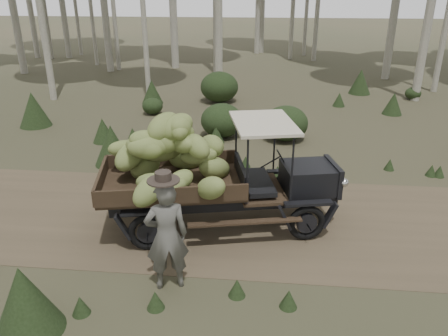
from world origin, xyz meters
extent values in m
plane|color=#473D2B|center=(0.00, 0.00, 0.00)|extent=(120.00, 120.00, 0.00)
cube|color=brown|center=(0.00, 0.00, 0.00)|extent=(70.00, 4.00, 0.01)
cube|color=black|center=(-0.53, 0.14, 0.94)|extent=(1.11, 1.07, 0.52)
cube|color=black|center=(-0.03, 0.25, 0.94)|extent=(0.29, 0.94, 0.58)
cube|color=black|center=(-1.81, -0.15, 1.03)|extent=(0.36, 1.30, 0.52)
cube|color=#38281C|center=(-3.10, -0.43, 0.94)|extent=(2.93, 2.21, 0.08)
cube|color=#38281C|center=(-3.28, 0.40, 1.11)|extent=(2.58, 0.62, 0.30)
cube|color=#38281C|center=(-2.92, -1.25, 1.11)|extent=(2.58, 0.62, 0.30)
cube|color=#38281C|center=(-4.38, -0.71, 1.11)|extent=(0.42, 1.66, 0.30)
cube|color=beige|center=(-1.42, -0.06, 2.08)|extent=(1.40, 1.79, 0.06)
cube|color=black|center=(-2.21, 0.13, 0.58)|extent=(4.24, 1.02, 0.17)
cube|color=black|center=(-2.06, -0.57, 0.58)|extent=(4.24, 1.02, 0.17)
torus|color=black|center=(-0.88, 0.83, 0.36)|extent=(0.72, 0.28, 0.71)
torus|color=black|center=(-0.55, -0.64, 0.36)|extent=(0.72, 0.28, 0.71)
torus|color=black|center=(-3.72, 0.20, 0.36)|extent=(0.72, 0.28, 0.71)
torus|color=black|center=(-3.39, -1.26, 0.36)|extent=(0.72, 0.28, 0.71)
sphere|color=beige|center=(-0.04, 0.68, 0.99)|extent=(0.17, 0.17, 0.17)
sphere|color=beige|center=(0.14, -0.15, 0.99)|extent=(0.17, 0.17, 0.17)
ellipsoid|color=olive|center=(-2.33, -0.11, 1.16)|extent=(0.87, 0.96, 0.69)
ellipsoid|color=olive|center=(-3.89, -0.45, 1.47)|extent=(0.73, 0.90, 0.67)
ellipsoid|color=olive|center=(-3.27, -0.44, 1.78)|extent=(0.78, 0.51, 0.52)
ellipsoid|color=olive|center=(-2.92, -0.42, 2.02)|extent=(0.41, 0.63, 0.37)
ellipsoid|color=olive|center=(-2.96, 0.30, 1.15)|extent=(0.88, 0.78, 0.53)
ellipsoid|color=olive|center=(-2.62, -0.21, 1.44)|extent=(0.78, 0.48, 0.38)
ellipsoid|color=olive|center=(-3.45, -0.64, 1.75)|extent=(0.88, 0.69, 0.44)
ellipsoid|color=olive|center=(-2.94, -0.34, 2.03)|extent=(0.49, 0.78, 0.64)
ellipsoid|color=olive|center=(-3.00, -1.15, 1.21)|extent=(0.78, 0.67, 0.42)
ellipsoid|color=olive|center=(-4.04, -0.06, 1.48)|extent=(0.85, 0.63, 0.41)
ellipsoid|color=olive|center=(-3.47, -0.51, 1.81)|extent=(0.91, 0.85, 0.62)
ellipsoid|color=olive|center=(-3.22, -0.36, 2.04)|extent=(0.84, 0.97, 0.68)
ellipsoid|color=olive|center=(-3.26, -1.04, 1.23)|extent=(0.85, 0.53, 0.43)
ellipsoid|color=olive|center=(-3.33, -0.12, 1.49)|extent=(0.92, 0.67, 0.50)
ellipsoid|color=olive|center=(-2.88, -0.40, 1.76)|extent=(0.75, 0.78, 0.47)
ellipsoid|color=olive|center=(-3.03, -0.36, 2.02)|extent=(0.91, 0.59, 0.57)
ellipsoid|color=olive|center=(-3.70, -0.13, 1.15)|extent=(0.81, 0.87, 0.60)
ellipsoid|color=olive|center=(-2.42, 0.20, 1.51)|extent=(0.73, 0.81, 0.50)
ellipsoid|color=olive|center=(-3.53, -0.65, 1.74)|extent=(0.81, 0.53, 0.50)
ellipsoid|color=olive|center=(-2.98, -0.36, 2.05)|extent=(0.85, 0.86, 0.63)
ellipsoid|color=olive|center=(-2.87, -0.91, 1.21)|extent=(0.75, 0.75, 0.56)
ellipsoid|color=olive|center=(-3.72, -0.08, 1.53)|extent=(0.75, 0.93, 0.62)
ellipsoid|color=olive|center=(-2.60, -0.47, 1.73)|extent=(0.78, 0.75, 0.58)
ellipsoid|color=olive|center=(-3.27, -1.38, 1.26)|extent=(0.82, 0.90, 0.71)
ellipsoid|color=olive|center=(-2.26, -1.16, 1.24)|extent=(0.83, 0.81, 0.66)
imported|color=#54534D|center=(-2.81, -2.22, 0.91)|extent=(0.77, 0.62, 1.81)
cylinder|color=#312822|center=(-2.81, -2.22, 1.84)|extent=(0.61, 0.61, 0.02)
cylinder|color=#312822|center=(-2.81, -2.22, 1.90)|extent=(0.31, 0.31, 0.15)
cone|color=#233319|center=(-2.86, 4.61, 0.28)|extent=(0.50, 0.50, 0.56)
ellipsoid|color=#233319|center=(-5.57, 7.53, 0.30)|extent=(0.74, 0.74, 0.60)
ellipsoid|color=#233319|center=(-3.32, 9.58, 0.62)|extent=(1.53, 1.53, 1.22)
cone|color=#233319|center=(-4.78, 2.58, 0.53)|extent=(0.95, 0.95, 1.06)
cone|color=#233319|center=(-5.39, 2.66, 0.54)|extent=(0.97, 0.97, 1.08)
cone|color=#233319|center=(-5.99, 9.12, 0.47)|extent=(0.85, 0.85, 0.95)
ellipsoid|color=#233319|center=(4.66, 10.80, 0.26)|extent=(0.64, 0.64, 0.51)
cone|color=#233319|center=(-6.28, 4.37, 0.37)|extent=(0.67, 0.67, 0.74)
cone|color=#233319|center=(-9.15, 5.70, 0.58)|extent=(1.04, 1.04, 1.16)
ellipsoid|color=#233319|center=(-3.66, 10.78, 0.22)|extent=(0.54, 0.54, 0.43)
ellipsoid|color=#233319|center=(-0.77, 5.07, 0.54)|extent=(1.33, 1.33, 1.06)
cone|color=#233319|center=(2.65, 11.71, 0.53)|extent=(0.95, 0.95, 1.06)
cone|color=#233319|center=(3.25, 8.43, 0.40)|extent=(0.72, 0.72, 0.80)
cone|color=#233319|center=(-4.51, -3.39, 0.52)|extent=(0.94, 0.94, 1.05)
cone|color=#233319|center=(1.44, 9.40, 0.27)|extent=(0.48, 0.48, 0.54)
ellipsoid|color=#233319|center=(-2.75, 5.21, 0.54)|extent=(1.31, 1.31, 1.05)
cone|color=#233319|center=(-4.08, 2.16, 0.15)|extent=(0.27, 0.27, 0.30)
cone|color=#233319|center=(-1.05, 2.21, 0.15)|extent=(0.27, 0.27, 0.30)
cone|color=#233319|center=(2.97, 2.65, 0.15)|extent=(0.27, 0.27, 0.30)
cone|color=#233319|center=(2.79, 2.68, 0.15)|extent=(0.27, 0.27, 0.30)
cone|color=#233319|center=(-3.95, -2.99, 0.15)|extent=(0.27, 0.27, 0.30)
cone|color=#233319|center=(-0.94, -2.55, 0.15)|extent=(0.27, 0.27, 0.30)
cone|color=#233319|center=(1.84, 2.98, 0.15)|extent=(0.27, 0.27, 0.30)
cone|color=#233319|center=(-2.89, -2.77, 0.15)|extent=(0.27, 0.27, 0.30)
cone|color=#233319|center=(-1.72, -2.37, 0.15)|extent=(0.27, 0.27, 0.30)
cone|color=#233319|center=(-1.87, 2.80, 0.15)|extent=(0.27, 0.27, 0.30)
camera|label=1|loc=(-1.37, -7.81, 4.43)|focal=35.00mm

